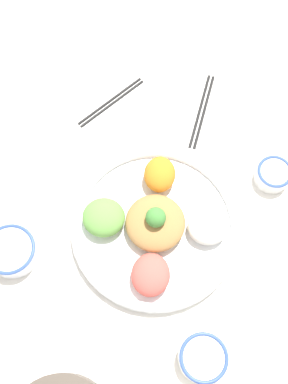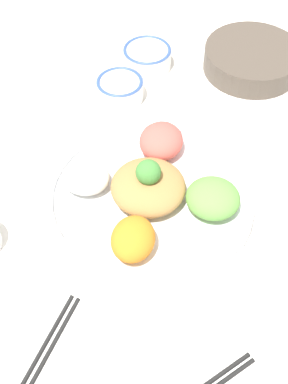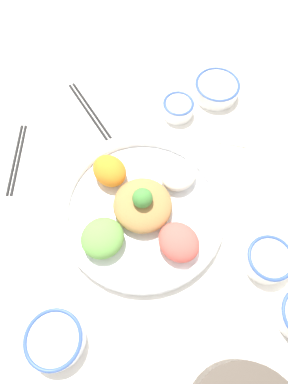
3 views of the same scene
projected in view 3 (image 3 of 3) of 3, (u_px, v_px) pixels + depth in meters
ground_plane at (140, 230)px, 0.73m from camera, size 2.40×2.40×0.00m
salad_platter at (142, 209)px, 0.72m from camera, size 0.37×0.37×0.11m
sauce_bowl_red at (178, 107)px, 0.84m from camera, size 0.08×0.08×0.04m
rice_bowl_blue at (268, 260)px, 0.67m from camera, size 0.10×0.10×0.05m
sauce_bowl_dark at (217, 88)px, 0.87m from camera, size 0.12×0.12×0.04m
sauce_bowl_far at (55, 339)px, 0.61m from camera, size 0.11×0.11×0.05m
chopsticks_pair_near at (89, 110)px, 0.86m from camera, size 0.06×0.21×0.01m
chopsticks_pair_far at (16, 159)px, 0.80m from camera, size 0.09×0.19×0.01m
serving_spoon_main at (247, 146)px, 0.81m from camera, size 0.12×0.09×0.01m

